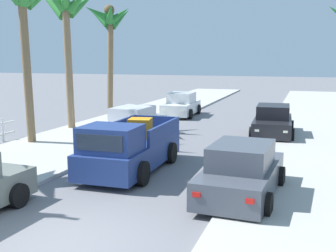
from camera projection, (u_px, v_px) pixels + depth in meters
ground_plane at (60, 243)px, 8.89m from camera, size 160.00×160.00×0.00m
sidewalk_left at (100, 132)px, 21.78m from camera, size 5.06×60.00×0.12m
sidewalk_right at (318, 145)px, 18.46m from camera, size 5.06×60.00×0.12m
curb_left at (120, 133)px, 21.43m from camera, size 0.16×60.00×0.10m
curb_right at (292, 144)px, 18.81m from camera, size 0.16×60.00×0.10m
pickup_truck at (129, 149)px, 14.27m from camera, size 2.26×5.23×1.80m
car_left_near at (181, 105)px, 27.99m from camera, size 2.18×4.32×1.54m
car_right_near at (242, 172)px, 11.66m from camera, size 2.20×4.33×1.54m
car_left_mid at (273, 122)px, 20.77m from camera, size 2.18×4.33×1.54m
car_left_far at (134, 124)px, 20.17m from camera, size 2.21×4.34×1.54m
palm_tree_right_fore at (67, 14)px, 21.77m from camera, size 3.51×3.78×7.46m
palm_tree_left_mid at (109, 26)px, 27.76m from camera, size 3.26×3.53×7.24m
palm_tree_right_back at (25, 2)px, 17.87m from camera, size 3.73×3.63×7.41m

